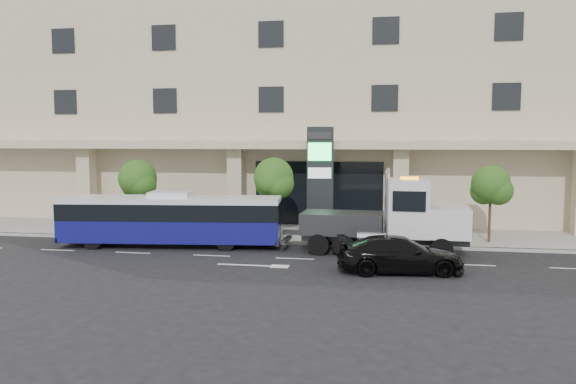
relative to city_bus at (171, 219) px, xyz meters
name	(u,v)px	position (x,y,z in m)	size (l,w,h in m)	color
ground	(300,252)	(6.76, -0.39, -1.45)	(120.00, 120.00, 0.00)	black
sidewalk	(312,234)	(6.76, 4.61, -1.38)	(120.00, 6.00, 0.15)	gray
curb	(305,243)	(6.76, 1.61, -1.38)	(120.00, 0.30, 0.15)	gray
convention_center	(330,79)	(6.76, 15.04, 8.52)	(60.00, 17.60, 20.00)	#BFB38F
tree_left	(138,181)	(-3.22, 3.21, 1.66)	(2.27, 2.20, 4.22)	#422B19
tree_mid	(274,180)	(4.78, 3.21, 1.81)	(2.28, 2.20, 4.38)	#422B19
tree_right	(491,187)	(16.28, 3.21, 1.58)	(2.10, 2.00, 4.04)	#422B19
city_bus	(171,219)	(0.00, 0.00, 0.00)	(11.46, 3.61, 2.85)	black
tow_truck	(392,219)	(11.18, -0.05, 0.24)	(9.02, 2.53, 4.10)	#2D3033
black_sedan	(400,254)	(11.48, -3.79, -0.70)	(2.11, 5.18, 1.50)	black
signage_pylon	(320,179)	(7.15, 4.93, 1.79)	(1.57, 0.72, 6.09)	black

